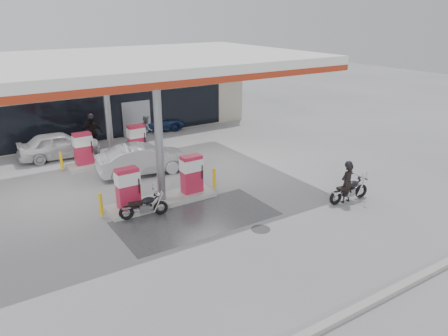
{
  "coord_description": "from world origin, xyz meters",
  "views": [
    {
      "loc": [
        -6.7,
        -13.04,
        7.46
      ],
      "look_at": [
        2.6,
        1.36,
        1.2
      ],
      "focal_mm": 35.0,
      "sensor_mm": 36.0,
      "label": 1
    }
  ],
  "objects_px": {
    "biker_main": "(347,183)",
    "attendant": "(147,129)",
    "pump_island_far": "(111,149)",
    "biker_walking": "(92,133)",
    "main_motorcycle": "(349,191)",
    "pump_island_near": "(161,187)",
    "parked_motorcycle": "(144,207)",
    "hatchback_silver": "(143,159)",
    "sedan_white": "(59,145)",
    "parked_car_right": "(155,122)"
  },
  "relations": [
    {
      "from": "biker_main",
      "to": "attendant",
      "type": "distance_m",
      "value": 12.69
    },
    {
      "from": "pump_island_near",
      "to": "parked_car_right",
      "type": "bearing_deg",
      "value": 66.92
    },
    {
      "from": "parked_motorcycle",
      "to": "sedan_white",
      "type": "height_order",
      "value": "sedan_white"
    },
    {
      "from": "parked_motorcycle",
      "to": "parked_car_right",
      "type": "bearing_deg",
      "value": 76.72
    },
    {
      "from": "main_motorcycle",
      "to": "sedan_white",
      "type": "relative_size",
      "value": 0.48
    },
    {
      "from": "parked_motorcycle",
      "to": "parked_car_right",
      "type": "height_order",
      "value": "parked_car_right"
    },
    {
      "from": "biker_walking",
      "to": "biker_main",
      "type": "bearing_deg",
      "value": -63.65
    },
    {
      "from": "sedan_white",
      "to": "pump_island_far",
      "type": "bearing_deg",
      "value": -133.57
    },
    {
      "from": "pump_island_near",
      "to": "parked_motorcycle",
      "type": "height_order",
      "value": "pump_island_near"
    },
    {
      "from": "main_motorcycle",
      "to": "biker_walking",
      "type": "distance_m",
      "value": 14.34
    },
    {
      "from": "pump_island_far",
      "to": "attendant",
      "type": "distance_m",
      "value": 3.69
    },
    {
      "from": "attendant",
      "to": "parked_car_right",
      "type": "relative_size",
      "value": 0.42
    },
    {
      "from": "main_motorcycle",
      "to": "attendant",
      "type": "xyz_separation_m",
      "value": [
        -3.61,
        12.23,
        0.37
      ]
    },
    {
      "from": "pump_island_near",
      "to": "biker_main",
      "type": "relative_size",
      "value": 3.07
    },
    {
      "from": "main_motorcycle",
      "to": "sedan_white",
      "type": "bearing_deg",
      "value": 129.3
    },
    {
      "from": "attendant",
      "to": "hatchback_silver",
      "type": "bearing_deg",
      "value": 172.42
    },
    {
      "from": "pump_island_far",
      "to": "parked_car_right",
      "type": "height_order",
      "value": "pump_island_far"
    },
    {
      "from": "biker_main",
      "to": "attendant",
      "type": "relative_size",
      "value": 1.01
    },
    {
      "from": "attendant",
      "to": "biker_main",
      "type": "bearing_deg",
      "value": -146.35
    },
    {
      "from": "parked_car_right",
      "to": "biker_walking",
      "type": "distance_m",
      "value": 5.02
    },
    {
      "from": "pump_island_near",
      "to": "main_motorcycle",
      "type": "height_order",
      "value": "pump_island_near"
    },
    {
      "from": "pump_island_far",
      "to": "biker_walking",
      "type": "bearing_deg",
      "value": 92.85
    },
    {
      "from": "pump_island_near",
      "to": "biker_main",
      "type": "xyz_separation_m",
      "value": [
        6.36,
        -3.99,
        0.13
      ]
    },
    {
      "from": "main_motorcycle",
      "to": "parked_car_right",
      "type": "relative_size",
      "value": 0.52
    },
    {
      "from": "biker_main",
      "to": "hatchback_silver",
      "type": "bearing_deg",
      "value": -56.74
    },
    {
      "from": "main_motorcycle",
      "to": "pump_island_near",
      "type": "bearing_deg",
      "value": 152.68
    },
    {
      "from": "biker_walking",
      "to": "main_motorcycle",
      "type": "bearing_deg",
      "value": -62.98
    },
    {
      "from": "parked_motorcycle",
      "to": "biker_main",
      "type": "bearing_deg",
      "value": -10.14
    },
    {
      "from": "sedan_white",
      "to": "attendant",
      "type": "bearing_deg",
      "value": -86.28
    },
    {
      "from": "biker_main",
      "to": "parked_motorcycle",
      "type": "relative_size",
      "value": 0.9
    },
    {
      "from": "pump_island_near",
      "to": "parked_car_right",
      "type": "distance_m",
      "value": 11.48
    },
    {
      "from": "biker_main",
      "to": "hatchback_silver",
      "type": "xyz_separation_m",
      "value": [
        -5.64,
        7.59,
        -0.12
      ]
    },
    {
      "from": "hatchback_silver",
      "to": "biker_walking",
      "type": "xyz_separation_m",
      "value": [
        -0.85,
        5.07,
        0.25
      ]
    },
    {
      "from": "pump_island_far",
      "to": "hatchback_silver",
      "type": "relative_size",
      "value": 1.19
    },
    {
      "from": "hatchback_silver",
      "to": "parked_motorcycle",
      "type": "bearing_deg",
      "value": 164.91
    },
    {
      "from": "attendant",
      "to": "parked_car_right",
      "type": "distance_m",
      "value": 2.82
    },
    {
      "from": "main_motorcycle",
      "to": "hatchback_silver",
      "type": "xyz_separation_m",
      "value": [
        -5.83,
        7.6,
        0.26
      ]
    },
    {
      "from": "hatchback_silver",
      "to": "biker_main",
      "type": "bearing_deg",
      "value": -136.01
    },
    {
      "from": "sedan_white",
      "to": "hatchback_silver",
      "type": "distance_m",
      "value": 5.37
    },
    {
      "from": "pump_island_far",
      "to": "attendant",
      "type": "height_order",
      "value": "pump_island_far"
    },
    {
      "from": "pump_island_near",
      "to": "pump_island_far",
      "type": "height_order",
      "value": "same"
    },
    {
      "from": "pump_island_far",
      "to": "attendant",
      "type": "bearing_deg",
      "value": 37.23
    },
    {
      "from": "pump_island_near",
      "to": "main_motorcycle",
      "type": "xyz_separation_m",
      "value": [
        6.55,
        -4.0,
        -0.25
      ]
    },
    {
      "from": "parked_motorcycle",
      "to": "pump_island_near",
      "type": "bearing_deg",
      "value": 49.13
    },
    {
      "from": "parked_car_right",
      "to": "pump_island_near",
      "type": "bearing_deg",
      "value": 164.52
    },
    {
      "from": "main_motorcycle",
      "to": "sedan_white",
      "type": "distance_m",
      "value": 14.93
    },
    {
      "from": "parked_motorcycle",
      "to": "hatchback_silver",
      "type": "relative_size",
      "value": 0.43
    },
    {
      "from": "parked_car_right",
      "to": "biker_walking",
      "type": "height_order",
      "value": "biker_walking"
    },
    {
      "from": "biker_walking",
      "to": "pump_island_near",
      "type": "bearing_deg",
      "value": -89.91
    },
    {
      "from": "pump_island_near",
      "to": "sedan_white",
      "type": "distance_m",
      "value": 8.45
    }
  ]
}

